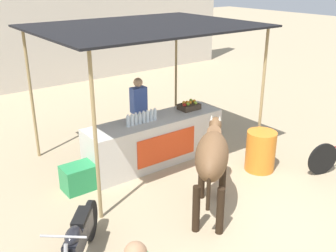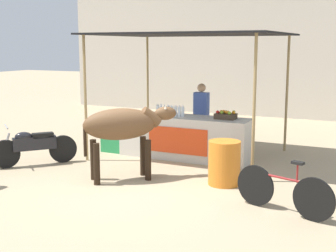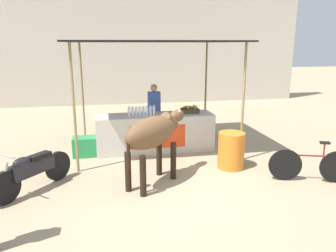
% 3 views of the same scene
% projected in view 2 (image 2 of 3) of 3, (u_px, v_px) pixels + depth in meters
% --- Properties ---
extents(ground_plane, '(60.00, 60.00, 0.00)m').
position_uv_depth(ground_plane, '(137.00, 183.00, 8.73)').
color(ground_plane, tan).
extents(building_wall_far, '(16.00, 0.50, 5.65)m').
position_uv_depth(building_wall_far, '(267.00, 37.00, 16.57)').
color(building_wall_far, beige).
rests_on(building_wall_far, ground).
extents(stall_counter, '(3.00, 0.82, 0.96)m').
position_uv_depth(stall_counter, '(185.00, 137.00, 10.59)').
color(stall_counter, beige).
rests_on(stall_counter, ground).
extents(stall_awning, '(4.20, 3.20, 2.80)m').
position_uv_depth(stall_awning, '(191.00, 39.00, 10.48)').
color(stall_awning, black).
rests_on(stall_awning, ground).
extents(water_bottle_row, '(0.70, 0.07, 0.25)m').
position_uv_depth(water_bottle_row, '(170.00, 111.00, 10.60)').
color(water_bottle_row, silver).
rests_on(water_bottle_row, stall_counter).
extents(fruit_crate, '(0.44, 0.32, 0.18)m').
position_uv_depth(fruit_crate, '(226.00, 116.00, 10.14)').
color(fruit_crate, '#3F3326').
rests_on(fruit_crate, stall_counter).
extents(vendor_behind_counter, '(0.34, 0.22, 1.65)m').
position_uv_depth(vendor_behind_counter, '(201.00, 117.00, 11.16)').
color(vendor_behind_counter, '#383842').
rests_on(vendor_behind_counter, ground).
extents(cooler_box, '(0.60, 0.44, 0.48)m').
position_uv_depth(cooler_box, '(116.00, 142.00, 11.31)').
color(cooler_box, '#268C4C').
rests_on(cooler_box, ground).
extents(water_barrel, '(0.59, 0.59, 0.82)m').
position_uv_depth(water_barrel, '(224.00, 163.00, 8.59)').
color(water_barrel, orange).
rests_on(water_barrel, ground).
extents(cow, '(1.56, 1.52, 1.44)m').
position_uv_depth(cow, '(123.00, 126.00, 8.80)').
color(cow, brown).
rests_on(cow, ground).
extents(motorcycle_parked, '(1.21, 1.43, 0.90)m').
position_uv_depth(motorcycle_parked, '(34.00, 146.00, 9.97)').
color(motorcycle_parked, black).
rests_on(motorcycle_parked, ground).
extents(bicycle_leaning, '(1.59, 0.55, 0.85)m').
position_uv_depth(bicycle_leaning, '(284.00, 191.00, 7.13)').
color(bicycle_leaning, black).
rests_on(bicycle_leaning, ground).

